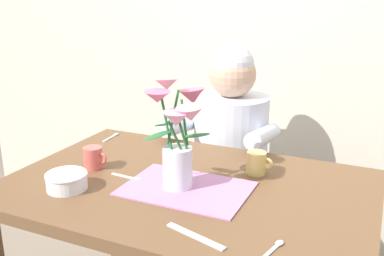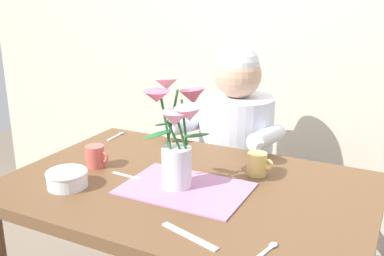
# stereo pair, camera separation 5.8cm
# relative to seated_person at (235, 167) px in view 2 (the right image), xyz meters

# --- Properties ---
(wood_panel_backdrop) EXTENTS (4.00, 0.10, 2.50)m
(wood_panel_backdrop) POSITION_rel_seated_person_xyz_m (0.07, 0.43, 0.69)
(wood_panel_backdrop) COLOR beige
(wood_panel_backdrop) RESTS_ON ground_plane
(dining_table) EXTENTS (1.20, 0.80, 0.74)m
(dining_table) POSITION_rel_seated_person_xyz_m (0.07, -0.62, 0.08)
(dining_table) COLOR brown
(dining_table) RESTS_ON ground_plane
(seated_person) EXTENTS (0.45, 0.47, 1.14)m
(seated_person) POSITION_rel_seated_person_xyz_m (0.00, 0.00, 0.00)
(seated_person) COLOR #4C4C56
(seated_person) RESTS_ON ground_plane
(striped_placemat) EXTENTS (0.40, 0.28, 0.00)m
(striped_placemat) POSITION_rel_seated_person_xyz_m (0.08, -0.65, 0.18)
(striped_placemat) COLOR #B275A3
(striped_placemat) RESTS_ON dining_table
(flower_vase) EXTENTS (0.23, 0.25, 0.35)m
(flower_vase) POSITION_rel_seated_person_xyz_m (0.05, -0.64, 0.36)
(flower_vase) COLOR silver
(flower_vase) RESTS_ON dining_table
(ceramic_bowl) EXTENTS (0.14, 0.14, 0.06)m
(ceramic_bowl) POSITION_rel_seated_person_xyz_m (-0.27, -0.81, 0.21)
(ceramic_bowl) COLOR white
(ceramic_bowl) RESTS_ON dining_table
(dinner_knife) EXTENTS (0.19, 0.07, 0.00)m
(dinner_knife) POSITION_rel_seated_person_xyz_m (0.23, -0.91, 0.18)
(dinner_knife) COLOR silver
(dinner_knife) RESTS_ON dining_table
(tea_cup) EXTENTS (0.09, 0.07, 0.08)m
(tea_cup) POSITION_rel_seated_person_xyz_m (-0.30, -0.63, 0.22)
(tea_cup) COLOR #CC564C
(tea_cup) RESTS_ON dining_table
(coffee_cup) EXTENTS (0.09, 0.07, 0.08)m
(coffee_cup) POSITION_rel_seated_person_xyz_m (0.25, -0.44, 0.22)
(coffee_cup) COLOR #E5C666
(coffee_cup) RESTS_ON dining_table
(spoon_0) EXTENTS (0.12, 0.02, 0.01)m
(spoon_0) POSITION_rel_seated_person_xyz_m (-0.13, -0.66, 0.18)
(spoon_0) COLOR silver
(spoon_0) RESTS_ON dining_table
(spoon_1) EXTENTS (0.02, 0.12, 0.01)m
(spoon_1) POSITION_rel_seated_person_xyz_m (-0.44, -0.30, 0.18)
(spoon_1) COLOR silver
(spoon_1) RESTS_ON dining_table
(spoon_2) EXTENTS (0.04, 0.12, 0.01)m
(spoon_2) POSITION_rel_seated_person_xyz_m (0.43, -0.88, 0.18)
(spoon_2) COLOR silver
(spoon_2) RESTS_ON dining_table
(spoon_3) EXTENTS (0.04, 0.12, 0.01)m
(spoon_3) POSITION_rel_seated_person_xyz_m (0.22, -0.29, 0.18)
(spoon_3) COLOR silver
(spoon_3) RESTS_ON dining_table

